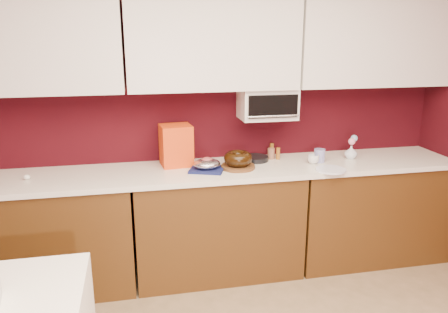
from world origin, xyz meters
TOP-DOWN VIEW (x-y plane):
  - wall_back at (0.00, 2.25)m, footprint 4.00×0.02m
  - base_cabinet_left at (-1.33, 1.94)m, footprint 1.31×0.58m
  - base_cabinet_center at (0.00, 1.94)m, footprint 1.31×0.58m
  - base_cabinet_right at (1.33, 1.94)m, footprint 1.31×0.58m
  - countertop at (0.00, 1.94)m, footprint 4.00×0.62m
  - upper_cabinet_left at (-1.33, 2.08)m, footprint 1.31×0.33m
  - upper_cabinet_center at (0.00, 2.08)m, footprint 1.31×0.33m
  - upper_cabinet_right at (1.33, 2.08)m, footprint 1.31×0.33m
  - toaster_oven at (0.45, 2.10)m, footprint 0.45×0.30m
  - toaster_oven_door at (0.45, 1.94)m, footprint 0.40×0.02m
  - toaster_oven_handle at (0.45, 1.93)m, footprint 0.42×0.02m
  - cake_base at (0.16, 1.90)m, footprint 0.33×0.33m
  - bundt_cake at (0.16, 1.90)m, footprint 0.26×0.26m
  - navy_towel at (-0.09, 1.89)m, footprint 0.31×0.29m
  - foil_ham_nest at (-0.09, 1.89)m, footprint 0.25×0.22m
  - roasted_ham at (-0.09, 1.89)m, footprint 0.10×0.09m
  - pandoro_box at (-0.30, 2.09)m, footprint 0.26×0.24m
  - dark_pan at (0.35, 2.08)m, footprint 0.25×0.25m
  - coffee_mug at (0.79, 1.91)m, footprint 0.11×0.11m
  - blue_jar at (0.86, 1.94)m, footprint 0.10×0.10m
  - flower_vase at (1.16, 1.98)m, footprint 0.09×0.09m
  - flower_pink at (1.16, 1.98)m, footprint 0.06×0.06m
  - flower_blue at (1.19, 2.00)m, footprint 0.06×0.06m
  - china_plate at (0.85, 1.70)m, footprint 0.28×0.28m
  - amber_bottle at (0.55, 2.08)m, footprint 0.04×0.04m
  - paper_cup at (0.50, 2.11)m, footprint 0.08×0.08m
  - egg_right at (-1.41, 1.94)m, footprint 0.05×0.04m
  - amber_bottle_tall at (0.52, 2.16)m, footprint 0.04×0.04m

SIDE VIEW (x-z plane):
  - base_cabinet_left at x=-1.33m, z-range 0.00..0.86m
  - base_cabinet_center at x=0.00m, z-range 0.00..0.86m
  - base_cabinet_right at x=1.33m, z-range 0.00..0.86m
  - countertop at x=0.00m, z-range 0.86..0.90m
  - china_plate at x=0.85m, z-range 0.90..0.91m
  - navy_towel at x=-0.09m, z-range 0.90..0.92m
  - cake_base at x=0.16m, z-range 0.90..0.92m
  - dark_pan at x=0.35m, z-range 0.90..0.94m
  - egg_right at x=-1.41m, z-range 0.90..0.94m
  - coffee_mug at x=0.79m, z-range 0.90..0.99m
  - paper_cup at x=0.50m, z-range 0.90..0.99m
  - amber_bottle at x=0.55m, z-range 0.90..1.00m
  - blue_jar at x=0.86m, z-range 0.90..1.01m
  - foil_ham_nest at x=-0.09m, z-range 0.92..0.99m
  - amber_bottle_tall at x=0.52m, z-range 0.90..1.02m
  - flower_vase at x=1.16m, z-range 0.90..1.03m
  - roasted_ham at x=-0.09m, z-range 0.95..1.01m
  - bundt_cake at x=0.16m, z-range 0.93..1.03m
  - flower_pink at x=1.16m, z-range 1.02..1.08m
  - pandoro_box at x=-0.30m, z-range 0.90..1.23m
  - flower_blue at x=1.19m, z-range 1.04..1.10m
  - wall_back at x=0.00m, z-range 0.00..2.50m
  - toaster_oven_handle at x=0.45m, z-range 1.29..1.31m
  - toaster_oven at x=0.45m, z-range 1.25..1.50m
  - toaster_oven_door at x=0.45m, z-range 1.28..1.47m
  - upper_cabinet_left at x=-1.33m, z-range 1.50..2.20m
  - upper_cabinet_center at x=0.00m, z-range 1.50..2.20m
  - upper_cabinet_right at x=1.33m, z-range 1.50..2.20m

